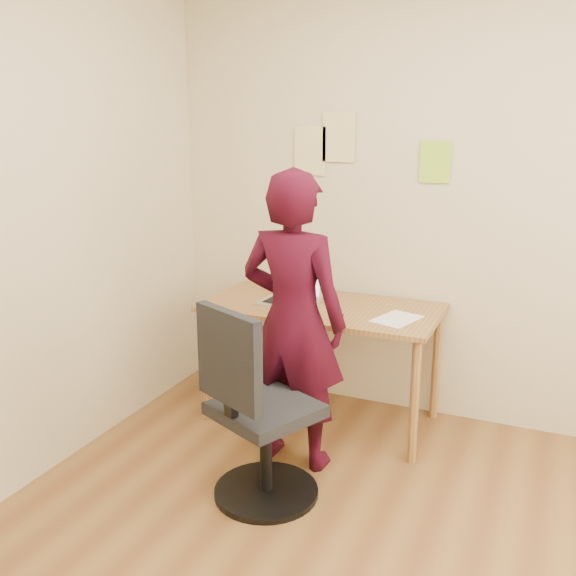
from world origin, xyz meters
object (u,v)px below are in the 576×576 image
at_px(laptop, 292,294).
at_px(phone, 338,317).
at_px(office_chair, 255,420).
at_px(desk, 321,319).
at_px(person, 293,321).

relative_size(laptop, phone, 2.98).
relative_size(laptop, office_chair, 0.36).
relative_size(desk, office_chair, 1.39).
bearing_deg(person, office_chair, 90.83).
distance_m(phone, office_chair, 0.84).
xyz_separation_m(desk, phone, (0.17, -0.20, 0.09)).
xyz_separation_m(laptop, phone, (0.36, -0.19, -0.05)).
relative_size(desk, person, 0.87).
xyz_separation_m(phone, office_chair, (-0.15, -0.76, -0.31)).
bearing_deg(phone, office_chair, -114.66).
bearing_deg(office_chair, phone, 103.62).
height_order(phone, person, person).
relative_size(desk, laptop, 3.88).
bearing_deg(phone, person, -126.39).
height_order(laptop, person, person).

